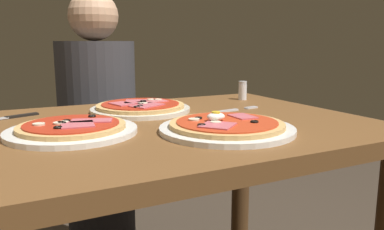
{
  "coord_description": "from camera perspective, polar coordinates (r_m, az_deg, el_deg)",
  "views": [
    {
      "loc": [
        -0.35,
        -0.91,
        0.98
      ],
      "look_at": [
        0.07,
        -0.08,
        0.8
      ],
      "focal_mm": 36.35,
      "sensor_mm": 36.0,
      "label": 1
    }
  ],
  "objects": [
    {
      "name": "pizza_foreground",
      "position": [
        0.9,
        5.1,
        -1.72
      ],
      "size": [
        0.31,
        0.31,
        0.05
      ],
      "color": "white",
      "rests_on": "dining_table"
    },
    {
      "name": "diner_person",
      "position": [
        1.71,
        -13.49,
        -3.74
      ],
      "size": [
        0.32,
        0.32,
        1.18
      ],
      "rotation": [
        0.0,
        0.0,
        3.14
      ],
      "color": "black",
      "rests_on": "ground"
    },
    {
      "name": "salt_shaker",
      "position": [
        1.41,
        7.43,
        3.58
      ],
      "size": [
        0.03,
        0.03,
        0.07
      ],
      "color": "white",
      "rests_on": "dining_table"
    },
    {
      "name": "pizza_across_right",
      "position": [
        1.17,
        -7.54,
        1.1
      ],
      "size": [
        0.3,
        0.3,
        0.03
      ],
      "color": "silver",
      "rests_on": "dining_table"
    },
    {
      "name": "pizza_across_left",
      "position": [
        0.92,
        -17.17,
        -1.96
      ],
      "size": [
        0.29,
        0.29,
        0.03
      ],
      "color": "white",
      "rests_on": "dining_table"
    },
    {
      "name": "fork",
      "position": [
        1.19,
        6.29,
        0.77
      ],
      "size": [
        0.16,
        0.04,
        0.0
      ],
      "color": "silver",
      "rests_on": "dining_table"
    },
    {
      "name": "dining_table",
      "position": [
        1.03,
        -5.8,
        -8.46
      ],
      "size": [
        1.13,
        0.78,
        0.77
      ],
      "color": "brown",
      "rests_on": "ground"
    },
    {
      "name": "knife",
      "position": [
        1.17,
        -25.39,
        -0.33
      ],
      "size": [
        0.19,
        0.09,
        0.01
      ],
      "color": "silver",
      "rests_on": "dining_table"
    }
  ]
}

